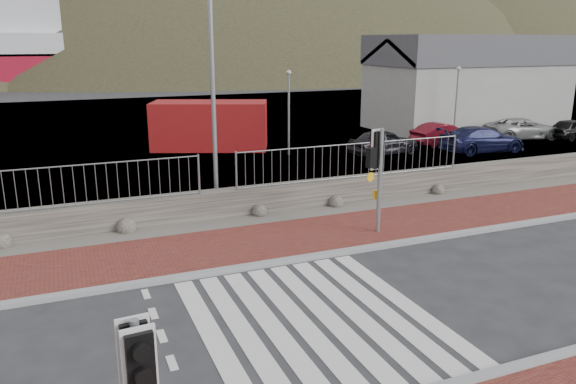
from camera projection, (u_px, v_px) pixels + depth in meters
name	position (u px, v px, depth m)	size (l,w,h in m)	color
ground	(314.00, 319.00, 11.44)	(220.00, 220.00, 0.00)	#28282B
sidewalk_far	(245.00, 245.00, 15.45)	(40.00, 3.00, 0.08)	brown
kerb_far	(264.00, 264.00, 14.11)	(40.00, 0.25, 0.12)	gray
zebra_crossing	(314.00, 319.00, 11.44)	(4.62, 5.60, 0.01)	silver
gravel_strip	(225.00, 224.00, 17.24)	(40.00, 1.50, 0.06)	#59544C
stone_wall	(218.00, 204.00, 17.84)	(40.00, 0.60, 0.90)	#433F37
railing	(217.00, 163.00, 17.35)	(18.07, 0.07, 1.22)	gray
quay	(133.00, 128.00, 36.34)	(120.00, 40.00, 0.50)	#4C4C4F
water	(94.00, 87.00, 67.58)	(220.00, 50.00, 0.05)	#3F4C54
harbor_building	(467.00, 82.00, 35.77)	(12.20, 6.20, 5.80)	#9E9E99
hills_backdrop	(136.00, 208.00, 98.42)	(254.00, 90.00, 100.00)	#2D2F1C
traffic_signal_near	(139.00, 379.00, 6.18)	(0.39, 0.25, 2.62)	gray
traffic_signal_far	(380.00, 159.00, 15.87)	(0.77, 0.41, 3.12)	gray
streetlight	(217.00, 67.00, 17.56)	(1.77, 0.24, 8.33)	gray
shipping_container	(210.00, 125.00, 29.11)	(5.85, 2.44, 2.44)	#9D1911
car_a	(384.00, 142.00, 27.70)	(1.48, 3.69, 1.26)	black
car_b	(442.00, 134.00, 30.35)	(1.25, 3.59, 1.18)	maroon
car_c	(482.00, 139.00, 28.32)	(1.82, 4.48, 1.30)	#121538
car_d	(523.00, 129.00, 32.13)	(1.98, 4.30, 1.19)	#9A9A9A
car_e	(574.00, 129.00, 32.15)	(1.37, 3.41, 1.16)	black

